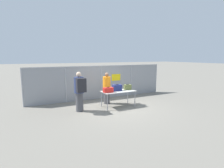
# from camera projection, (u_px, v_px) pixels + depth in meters

# --- Properties ---
(ground_plane) EXTENTS (120.00, 120.00, 0.00)m
(ground_plane) POSITION_uv_depth(u_px,v_px,m) (118.00, 107.00, 8.54)
(ground_plane) COLOR slate
(fence_section) EXTENTS (8.33, 0.07, 1.93)m
(fence_section) POSITION_uv_depth(u_px,v_px,m) (101.00, 81.00, 10.24)
(fence_section) COLOR #9EA0A5
(fence_section) RESTS_ON ground_plane
(inspection_table) EXTENTS (1.63, 0.80, 0.79)m
(inspection_table) POSITION_uv_depth(u_px,v_px,m) (118.00, 92.00, 8.54)
(inspection_table) COLOR #B2B2AD
(inspection_table) RESTS_ON ground_plane
(suitcase_red) EXTENTS (0.45, 0.28, 0.25)m
(suitcase_red) POSITION_uv_depth(u_px,v_px,m) (108.00, 90.00, 8.19)
(suitcase_red) COLOR red
(suitcase_red) RESTS_ON inspection_table
(suitcase_navy) EXTENTS (0.43, 0.26, 0.33)m
(suitcase_navy) POSITION_uv_depth(u_px,v_px,m) (117.00, 88.00, 8.58)
(suitcase_navy) COLOR navy
(suitcase_navy) RESTS_ON inspection_table
(suitcase_olive) EXTENTS (0.38, 0.26, 0.28)m
(suitcase_olive) POSITION_uv_depth(u_px,v_px,m) (128.00, 87.00, 8.85)
(suitcase_olive) COLOR #566033
(suitcase_olive) RESTS_ON inspection_table
(traveler_hooded) EXTENTS (0.44, 0.69, 1.79)m
(traveler_hooded) POSITION_uv_depth(u_px,v_px,m) (80.00, 90.00, 7.73)
(traveler_hooded) COLOR #4C4C51
(traveler_hooded) RESTS_ON ground_plane
(security_worker_near) EXTENTS (0.40, 0.40, 1.63)m
(security_worker_near) POSITION_uv_depth(u_px,v_px,m) (107.00, 88.00, 9.09)
(security_worker_near) COLOR #4C4C51
(security_worker_near) RESTS_ON ground_plane
(utility_trailer) EXTENTS (4.19, 1.90, 0.67)m
(utility_trailer) POSITION_uv_depth(u_px,v_px,m) (108.00, 84.00, 13.45)
(utility_trailer) COLOR #4C6B47
(utility_trailer) RESTS_ON ground_plane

